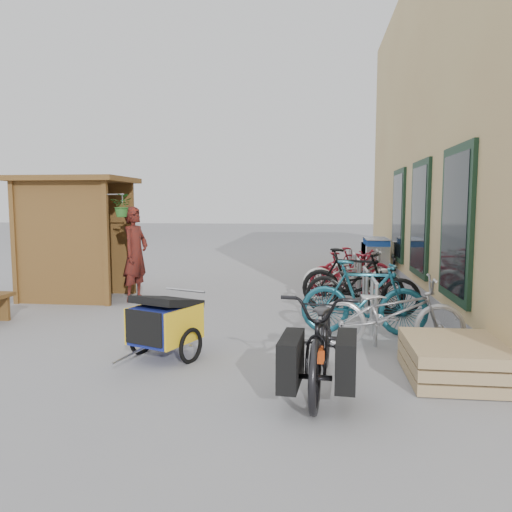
# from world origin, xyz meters

# --- Properties ---
(ground) EXTENTS (80.00, 80.00, 0.00)m
(ground) POSITION_xyz_m (0.00, 0.00, 0.00)
(ground) COLOR gray
(kiosk) EXTENTS (2.49, 1.65, 2.40)m
(kiosk) POSITION_xyz_m (-3.28, 2.47, 1.55)
(kiosk) COLOR brown
(kiosk) RESTS_ON ground
(bike_rack) EXTENTS (0.05, 5.35, 0.86)m
(bike_rack) POSITION_xyz_m (2.30, 2.40, 0.52)
(bike_rack) COLOR #A5A8AD
(bike_rack) RESTS_ON ground
(pallet_stack) EXTENTS (1.00, 1.20, 0.40)m
(pallet_stack) POSITION_xyz_m (3.00, -1.40, 0.21)
(pallet_stack) COLOR tan
(pallet_stack) RESTS_ON ground
(shopping_carts) EXTENTS (0.58, 1.94, 1.03)m
(shopping_carts) POSITION_xyz_m (3.00, 6.24, 0.60)
(shopping_carts) COLOR silver
(shopping_carts) RESTS_ON ground
(child_trailer) EXTENTS (0.92, 1.40, 0.81)m
(child_trailer) POSITION_xyz_m (-0.31, -1.05, 0.45)
(child_trailer) COLOR navy
(child_trailer) RESTS_ON ground
(cargo_bike) EXTENTS (0.87, 2.05, 1.05)m
(cargo_bike) POSITION_xyz_m (1.58, -1.87, 0.52)
(cargo_bike) COLOR black
(cargo_bike) RESTS_ON ground
(person_kiosk) EXTENTS (0.57, 0.74, 1.83)m
(person_kiosk) POSITION_xyz_m (-1.96, 2.40, 0.91)
(person_kiosk) COLOR maroon
(person_kiosk) RESTS_ON ground
(bike_0) EXTENTS (1.89, 0.76, 0.97)m
(bike_0) POSITION_xyz_m (2.46, -0.37, 0.49)
(bike_0) COLOR #A3A3A8
(bike_0) RESTS_ON ground
(bike_1) EXTENTS (1.82, 0.61, 1.08)m
(bike_1) POSITION_xyz_m (2.20, 0.34, 0.54)
(bike_1) COLOR #1B596D
(bike_1) RESTS_ON ground
(bike_2) EXTENTS (1.97, 0.85, 1.00)m
(bike_2) POSITION_xyz_m (2.30, 1.68, 0.50)
(bike_2) COLOR black
(bike_2) RESTS_ON ground
(bike_3) EXTENTS (1.91, 1.07, 1.10)m
(bike_3) POSITION_xyz_m (2.14, 1.91, 0.55)
(bike_3) COLOR black
(bike_3) RESTS_ON ground
(bike_4) EXTENTS (1.90, 0.67, 1.00)m
(bike_4) POSITION_xyz_m (2.20, 2.91, 0.50)
(bike_4) COLOR silver
(bike_4) RESTS_ON ground
(bike_5) EXTENTS (1.57, 0.92, 0.91)m
(bike_5) POSITION_xyz_m (2.10, 3.34, 0.46)
(bike_5) COLOR maroon
(bike_5) RESTS_ON ground
(bike_6) EXTENTS (1.67, 0.97, 0.83)m
(bike_6) POSITION_xyz_m (2.16, 4.19, 0.41)
(bike_6) COLOR maroon
(bike_6) RESTS_ON ground
(bike_7) EXTENTS (1.58, 0.64, 0.92)m
(bike_7) POSITION_xyz_m (2.41, 4.32, 0.46)
(bike_7) COLOR maroon
(bike_7) RESTS_ON ground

